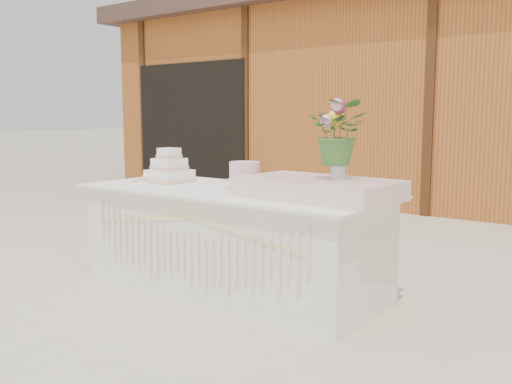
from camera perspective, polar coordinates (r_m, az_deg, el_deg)
ground at (r=4.41m, az=-2.39°, el=-9.73°), size 80.00×80.00×0.00m
barn at (r=9.63m, az=21.15°, el=9.35°), size 12.60×4.60×3.30m
cake_table at (r=4.31m, az=-2.46°, el=-4.83°), size 2.40×1.00×0.77m
wedding_cake at (r=4.75m, az=-8.65°, el=2.12°), size 0.34×0.34×0.28m
pink_cake_stand at (r=4.23m, az=-1.15°, el=1.80°), size 0.29×0.29×0.21m
satin_runner at (r=3.82m, az=6.21°, el=0.35°), size 1.08×0.66×0.13m
flower_vase at (r=3.77m, az=8.28°, el=2.32°), size 0.10×0.10×0.14m
bouquet at (r=3.76m, az=8.37°, el=6.65°), size 0.46×0.43×0.43m
loose_flowers at (r=4.97m, az=-11.01°, el=1.29°), size 0.14×0.32×0.02m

